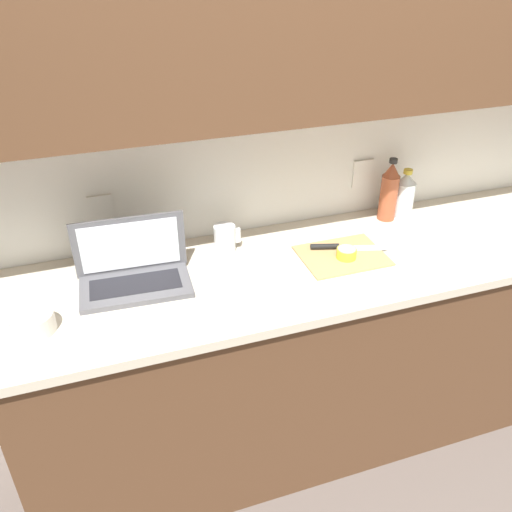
{
  "coord_description": "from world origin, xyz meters",
  "views": [
    {
      "loc": [
        -0.84,
        -1.56,
        1.98
      ],
      "look_at": [
        -0.32,
        -0.01,
        0.98
      ],
      "focal_mm": 38.0,
      "sensor_mm": 36.0,
      "label": 1
    }
  ],
  "objects": [
    {
      "name": "bottle_green_soda",
      "position": [
        0.43,
        0.22,
        1.0
      ],
      "size": [
        0.08,
        0.08,
        0.21
      ],
      "color": "silver",
      "rests_on": "counter_unit"
    },
    {
      "name": "dish_towel",
      "position": [
        -0.61,
        -0.21,
        0.91
      ],
      "size": [
        0.23,
        0.17,
        0.02
      ],
      "primitive_type": "cube",
      "rotation": [
        0.0,
        0.0,
        -0.06
      ],
      "color": "white",
      "rests_on": "counter_unit"
    },
    {
      "name": "bottle_oil_tall",
      "position": [
        0.35,
        0.22,
        1.03
      ],
      "size": [
        0.07,
        0.07,
        0.27
      ],
      "color": "#A34C2D",
      "rests_on": "counter_unit"
    },
    {
      "name": "wall_back",
      "position": [
        -0.0,
        0.25,
        1.56
      ],
      "size": [
        5.2,
        0.38,
        2.6
      ],
      "color": "white",
      "rests_on": "ground_plane"
    },
    {
      "name": "lemon_half_cut",
      "position": [
        0.04,
        -0.02,
        0.93
      ],
      "size": [
        0.07,
        0.07,
        0.04
      ],
      "color": "yellow",
      "rests_on": "cutting_board"
    },
    {
      "name": "knife",
      "position": [
        0.03,
        0.05,
        0.92
      ],
      "size": [
        0.29,
        0.11,
        0.02
      ],
      "rotation": [
        0.0,
        0.0,
        -0.29
      ],
      "color": "silver",
      "rests_on": "cutting_board"
    },
    {
      "name": "bowl_white",
      "position": [
        -1.07,
        -0.09,
        0.93
      ],
      "size": [
        0.13,
        0.13,
        0.06
      ],
      "color": "beige",
      "rests_on": "counter_unit"
    },
    {
      "name": "ground_plane",
      "position": [
        0.0,
        0.0,
        0.0
      ],
      "size": [
        12.0,
        12.0,
        0.0
      ],
      "primitive_type": "plane",
      "color": "#564C47",
      "rests_on": "ground"
    },
    {
      "name": "laptop",
      "position": [
        -0.74,
        0.08,
        0.96
      ],
      "size": [
        0.39,
        0.23,
        0.23
      ],
      "rotation": [
        0.0,
        0.0,
        -0.06
      ],
      "color": "#515156",
      "rests_on": "counter_unit"
    },
    {
      "name": "counter_unit",
      "position": [
        0.02,
        0.0,
        0.46
      ],
      "size": [
        2.51,
        0.65,
        0.9
      ],
      "color": "brown",
      "rests_on": "ground_plane"
    },
    {
      "name": "cutting_board",
      "position": [
        0.03,
        -0.0,
        0.91
      ],
      "size": [
        0.32,
        0.25,
        0.01
      ],
      "primitive_type": "cube",
      "color": "tan",
      "rests_on": "counter_unit"
    },
    {
      "name": "measuring_cup",
      "position": [
        -0.38,
        0.19,
        0.96
      ],
      "size": [
        0.1,
        0.08,
        0.11
      ],
      "color": "silver",
      "rests_on": "counter_unit"
    }
  ]
}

